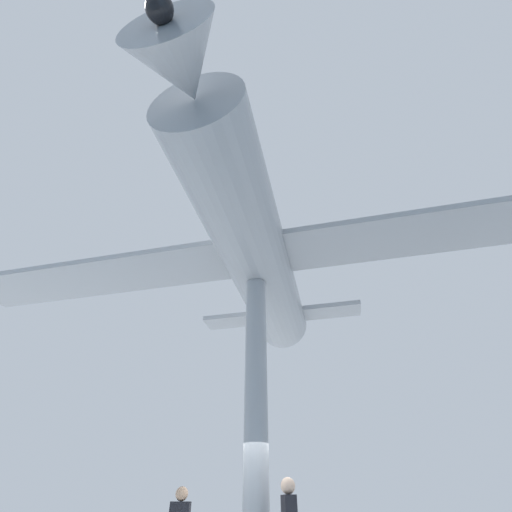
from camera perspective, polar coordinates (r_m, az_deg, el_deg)
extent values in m
cylinder|color=#999EA3|center=(8.58, 0.00, -23.61)|extent=(0.54, 0.54, 6.56)
cylinder|color=#93999E|center=(10.37, 0.00, 0.00)|extent=(3.12, 10.30, 1.96)
cube|color=#93999E|center=(10.37, 0.00, 0.00)|extent=(19.91, 4.17, 0.18)
cube|color=#93999E|center=(14.22, 4.11, -9.93)|extent=(6.42, 1.73, 0.18)
cube|color=#93999E|center=(14.70, 3.94, -6.32)|extent=(0.31, 1.11, 1.97)
cone|color=#93999E|center=(6.86, -12.36, 28.75)|extent=(1.80, 1.50, 1.66)
sphere|color=black|center=(6.61, -15.80, 34.89)|extent=(0.44, 0.44, 0.44)
sphere|color=beige|center=(7.82, 5.35, -33.83)|extent=(0.28, 0.28, 0.28)
sphere|color=tan|center=(8.83, -12.26, -34.24)|extent=(0.26, 0.26, 0.26)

